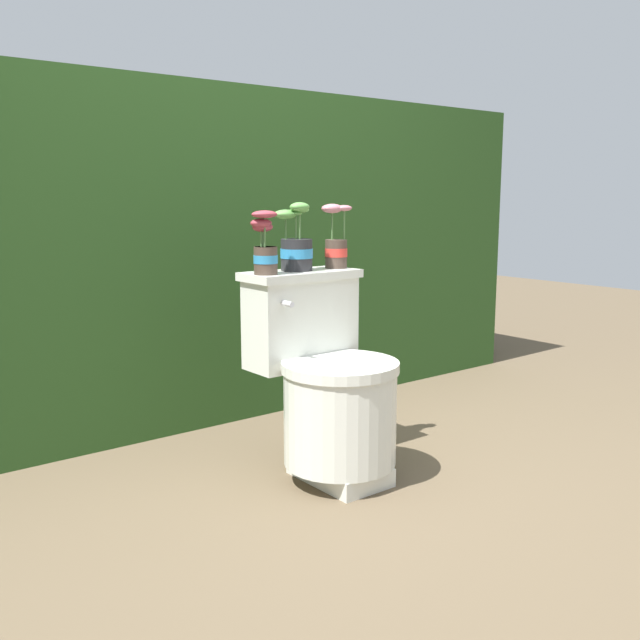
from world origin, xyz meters
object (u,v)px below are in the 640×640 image
(toilet, at_px, (328,387))
(potted_plant_left, at_px, (265,247))
(potted_plant_middle, at_px, (336,244))
(potted_plant_midleft, at_px, (296,246))

(toilet, relative_size, potted_plant_left, 3.31)
(toilet, xyz_separation_m, potted_plant_middle, (0.17, 0.16, 0.50))
(toilet, xyz_separation_m, potted_plant_midleft, (-0.01, 0.18, 0.50))
(toilet, relative_size, potted_plant_middle, 3.04)
(potted_plant_midleft, bearing_deg, toilet, -86.88)
(toilet, bearing_deg, potted_plant_midleft, 93.12)
(toilet, relative_size, potted_plant_midleft, 2.95)
(potted_plant_left, xyz_separation_m, potted_plant_middle, (0.34, 0.02, -0.00))
(potted_plant_left, relative_size, potted_plant_midleft, 0.89)
(potted_plant_left, distance_m, potted_plant_middle, 0.34)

